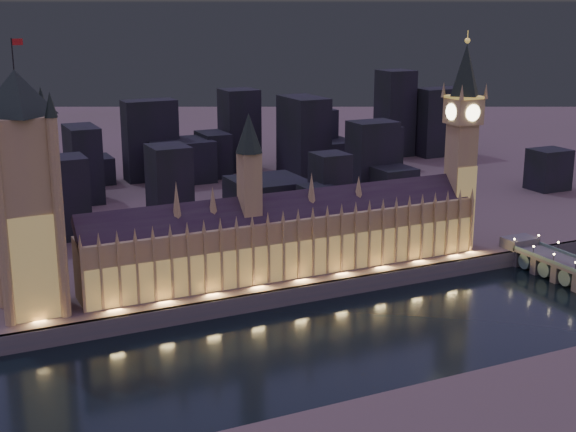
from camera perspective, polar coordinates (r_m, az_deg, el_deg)
name	(u,v)px	position (r m, az deg, el deg)	size (l,w,h in m)	color
ground_plane	(334,337)	(335.68, 3.32, -8.58)	(2000.00, 2000.00, 0.00)	black
north_bank	(79,140)	(813.44, -14.67, 5.27)	(2000.00, 960.00, 8.00)	#50473B
embankment_wall	(291,296)	(367.91, 0.24, -5.72)	(2000.00, 2.50, 8.00)	#454A4E
palace_of_westminster	(287,236)	(381.78, -0.05, -1.40)	(202.00, 21.56, 78.00)	#997B5C
victoria_tower	(24,182)	(340.51, -18.28, 2.29)	(31.68, 31.68, 112.59)	#997B5C
elizabeth_tower	(463,129)	(424.19, 12.31, 6.05)	(18.00, 18.00, 112.40)	#997B5C
city_backdrop	(215,157)	(558.07, -5.20, 4.23)	(487.68, 215.63, 71.53)	black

